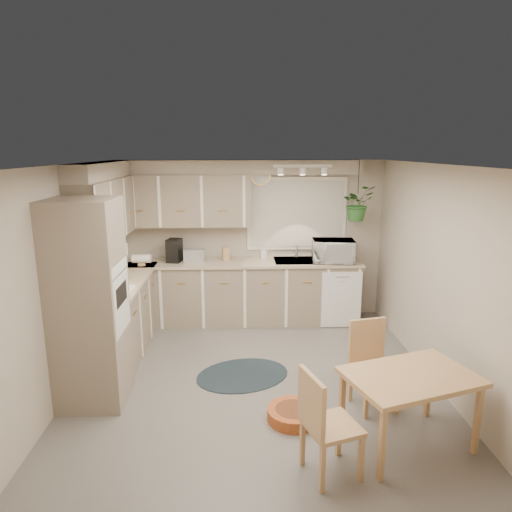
% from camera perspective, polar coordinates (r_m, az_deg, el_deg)
% --- Properties ---
extents(floor, '(4.20, 4.20, 0.00)m').
position_cam_1_polar(floor, '(5.39, -0.08, -15.07)').
color(floor, '#656059').
rests_on(floor, ground).
extents(ceiling, '(4.20, 4.20, 0.00)m').
position_cam_1_polar(ceiling, '(4.75, -0.08, 11.35)').
color(ceiling, silver).
rests_on(ceiling, wall_back).
extents(wall_back, '(4.00, 0.04, 2.40)m').
position_cam_1_polar(wall_back, '(6.98, -0.68, 2.03)').
color(wall_back, '#AEA290').
rests_on(wall_back, floor).
extents(wall_front, '(4.00, 0.04, 2.40)m').
position_cam_1_polar(wall_front, '(2.97, 1.38, -13.89)').
color(wall_front, '#AEA290').
rests_on(wall_front, floor).
extents(wall_left, '(0.04, 4.20, 2.40)m').
position_cam_1_polar(wall_left, '(5.26, -22.43, -2.72)').
color(wall_left, '#AEA290').
rests_on(wall_left, floor).
extents(wall_right, '(0.04, 4.20, 2.40)m').
position_cam_1_polar(wall_right, '(5.39, 21.72, -2.31)').
color(wall_right, '#AEA290').
rests_on(wall_right, floor).
extents(base_cab_left, '(0.60, 1.85, 0.90)m').
position_cam_1_polar(base_cab_left, '(6.19, -16.43, -7.21)').
color(base_cab_left, gray).
rests_on(base_cab_left, floor).
extents(base_cab_back, '(3.60, 0.60, 0.90)m').
position_cam_1_polar(base_cab_back, '(6.87, -2.28, -4.61)').
color(base_cab_back, gray).
rests_on(base_cab_back, floor).
extents(counter_left, '(0.64, 1.89, 0.04)m').
position_cam_1_polar(counter_left, '(6.05, -16.63, -3.03)').
color(counter_left, tan).
rests_on(counter_left, base_cab_left).
extents(counter_back, '(3.64, 0.64, 0.04)m').
position_cam_1_polar(counter_back, '(6.73, -2.31, -0.83)').
color(counter_back, tan).
rests_on(counter_back, base_cab_back).
extents(oven_stack, '(0.65, 0.65, 2.10)m').
position_cam_1_polar(oven_stack, '(4.86, -20.16, -5.66)').
color(oven_stack, gray).
rests_on(oven_stack, floor).
extents(wall_oven_face, '(0.02, 0.56, 0.58)m').
position_cam_1_polar(wall_oven_face, '(4.77, -16.49, -5.73)').
color(wall_oven_face, silver).
rests_on(wall_oven_face, oven_stack).
extents(upper_cab_left, '(0.35, 2.00, 0.75)m').
position_cam_1_polar(upper_cab_left, '(6.02, -18.15, 5.61)').
color(upper_cab_left, gray).
rests_on(upper_cab_left, wall_left).
extents(upper_cab_back, '(2.00, 0.35, 0.75)m').
position_cam_1_polar(upper_cab_back, '(6.76, -9.23, 6.86)').
color(upper_cab_back, gray).
rests_on(upper_cab_back, wall_back).
extents(soffit_left, '(0.30, 2.00, 0.20)m').
position_cam_1_polar(soffit_left, '(5.99, -18.71, 10.11)').
color(soffit_left, '#AEA290').
rests_on(soffit_left, wall_left).
extents(soffit_back, '(3.60, 0.30, 0.20)m').
position_cam_1_polar(soffit_back, '(6.70, -2.42, 11.04)').
color(soffit_back, '#AEA290').
rests_on(soffit_back, wall_back).
extents(cooktop, '(0.52, 0.58, 0.02)m').
position_cam_1_polar(cooktop, '(5.51, -18.00, -4.45)').
color(cooktop, silver).
rests_on(cooktop, counter_left).
extents(range_hood, '(0.40, 0.60, 0.14)m').
position_cam_1_polar(range_hood, '(5.40, -18.55, 0.17)').
color(range_hood, silver).
rests_on(range_hood, upper_cab_left).
extents(window_blinds, '(1.40, 0.02, 1.00)m').
position_cam_1_polar(window_blinds, '(6.93, 5.13, 5.26)').
color(window_blinds, beige).
rests_on(window_blinds, wall_back).
extents(window_frame, '(1.50, 0.02, 1.10)m').
position_cam_1_polar(window_frame, '(6.94, 5.12, 5.27)').
color(window_frame, white).
rests_on(window_frame, wall_back).
extents(sink, '(0.70, 0.48, 0.10)m').
position_cam_1_polar(sink, '(6.80, 5.29, -0.90)').
color(sink, '#B0B3B8').
rests_on(sink, counter_back).
extents(dishwasher_front, '(0.58, 0.02, 0.83)m').
position_cam_1_polar(dishwasher_front, '(6.75, 10.62, -5.41)').
color(dishwasher_front, silver).
rests_on(dishwasher_front, base_cab_back).
extents(track_light_bar, '(0.80, 0.04, 0.04)m').
position_cam_1_polar(track_light_bar, '(6.36, 5.86, 11.13)').
color(track_light_bar, silver).
rests_on(track_light_bar, ceiling).
extents(wall_clock, '(0.30, 0.03, 0.30)m').
position_cam_1_polar(wall_clock, '(6.83, 0.58, 10.08)').
color(wall_clock, '#E4B650').
rests_on(wall_clock, wall_back).
extents(dining_table, '(1.25, 1.02, 0.68)m').
position_cam_1_polar(dining_table, '(4.39, 18.46, -17.81)').
color(dining_table, tan).
rests_on(dining_table, floor).
extents(chair_left, '(0.53, 0.53, 0.89)m').
position_cam_1_polar(chair_left, '(3.88, 9.50, -19.90)').
color(chair_left, tan).
rests_on(chair_left, floor).
extents(chair_back, '(0.49, 0.49, 0.88)m').
position_cam_1_polar(chair_back, '(4.82, 14.62, -13.28)').
color(chair_back, tan).
rests_on(chair_back, floor).
extents(braided_rug, '(1.29, 1.12, 0.01)m').
position_cam_1_polar(braided_rug, '(5.46, -1.69, -14.64)').
color(braided_rug, black).
rests_on(braided_rug, floor).
extents(pet_bed, '(0.59, 0.59, 0.12)m').
position_cam_1_polar(pet_bed, '(4.67, 4.67, -19.12)').
color(pet_bed, '#AB5B22').
rests_on(pet_bed, floor).
extents(microwave, '(0.62, 0.38, 0.40)m').
position_cam_1_polar(microwave, '(6.73, 9.62, 0.93)').
color(microwave, silver).
rests_on(microwave, counter_back).
extents(soap_bottle, '(0.12, 0.20, 0.09)m').
position_cam_1_polar(soap_bottle, '(6.88, 0.90, 0.03)').
color(soap_bottle, silver).
rests_on(soap_bottle, counter_back).
extents(hanging_plant, '(0.61, 0.64, 0.39)m').
position_cam_1_polar(hanging_plant, '(6.71, 12.54, 5.99)').
color(hanging_plant, '#275C24').
rests_on(hanging_plant, ceiling).
extents(coffee_maker, '(0.23, 0.26, 0.34)m').
position_cam_1_polar(coffee_maker, '(6.77, -10.17, 0.69)').
color(coffee_maker, black).
rests_on(coffee_maker, counter_back).
extents(toaster, '(0.30, 0.18, 0.18)m').
position_cam_1_polar(toaster, '(6.77, -7.71, 0.10)').
color(toaster, '#B0B3B8').
rests_on(toaster, counter_back).
extents(knife_block, '(0.11, 0.11, 0.20)m').
position_cam_1_polar(knife_block, '(6.77, -3.80, 0.28)').
color(knife_block, tan).
rests_on(knife_block, counter_back).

